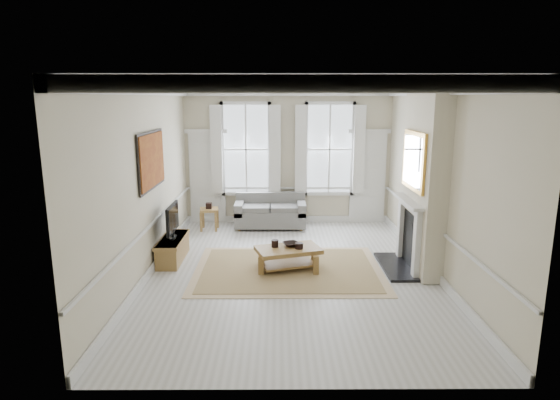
{
  "coord_description": "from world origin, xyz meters",
  "views": [
    {
      "loc": [
        -0.25,
        -8.22,
        3.17
      ],
      "look_at": [
        -0.21,
        0.54,
        1.25
      ],
      "focal_mm": 30.0,
      "sensor_mm": 36.0,
      "label": 1
    }
  ],
  "objects_px": {
    "sofa": "(270,213)",
    "tv_stand": "(173,249)",
    "coffee_table": "(288,252)",
    "side_table": "(209,213)"
  },
  "relations": [
    {
      "from": "side_table",
      "to": "tv_stand",
      "type": "distance_m",
      "value": 2.25
    },
    {
      "from": "sofa",
      "to": "coffee_table",
      "type": "distance_m",
      "value": 3.04
    },
    {
      "from": "sofa",
      "to": "side_table",
      "type": "height_order",
      "value": "sofa"
    },
    {
      "from": "sofa",
      "to": "coffee_table",
      "type": "bearing_deg",
      "value": -82.83
    },
    {
      "from": "sofa",
      "to": "side_table",
      "type": "bearing_deg",
      "value": -170.08
    },
    {
      "from": "side_table",
      "to": "coffee_table",
      "type": "height_order",
      "value": "side_table"
    },
    {
      "from": "sofa",
      "to": "tv_stand",
      "type": "height_order",
      "value": "sofa"
    },
    {
      "from": "sofa",
      "to": "tv_stand",
      "type": "relative_size",
      "value": 1.36
    },
    {
      "from": "side_table",
      "to": "coffee_table",
      "type": "xyz_separation_m",
      "value": [
        1.87,
        -2.76,
        -0.07
      ]
    },
    {
      "from": "sofa",
      "to": "tv_stand",
      "type": "distance_m",
      "value": 3.11
    }
  ]
}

